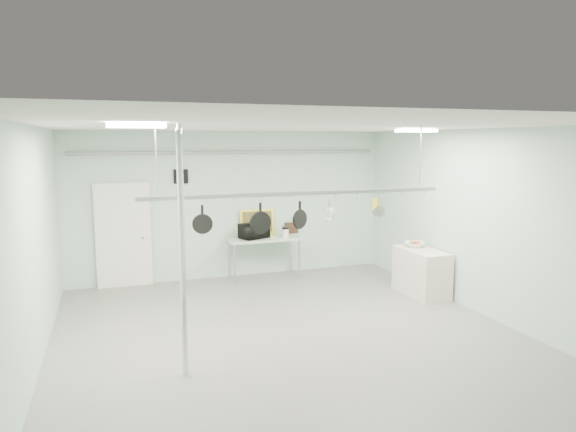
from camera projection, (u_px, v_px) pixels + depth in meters
name	position (u px, v px, depth m)	size (l,w,h in m)	color
floor	(294.00, 341.00, 7.74)	(8.00, 8.00, 0.00)	gray
ceiling	(294.00, 127.00, 7.27)	(7.00, 8.00, 0.02)	silver
back_wall	(232.00, 205.00, 11.23)	(7.00, 0.02, 3.20)	#ABCDC3
right_wall	(489.00, 224.00, 8.64)	(0.02, 8.00, 3.20)	#ABCDC3
door	(124.00, 236.00, 10.52)	(1.10, 0.10, 2.20)	silver
wall_vent	(181.00, 176.00, 10.76)	(0.30, 0.04, 0.30)	black
conduit_pipe	(232.00, 152.00, 10.98)	(0.07, 0.07, 6.60)	gray
chrome_pole	(182.00, 253.00, 6.39)	(0.08, 0.08, 3.20)	silver
prep_table	(264.00, 241.00, 11.18)	(1.60, 0.70, 0.91)	#A5C3B2
side_cabinet	(421.00, 272.00, 10.00)	(0.60, 1.20, 0.90)	beige
pot_rack	(300.00, 192.00, 7.76)	(4.80, 0.06, 1.00)	#B7B7BC
light_panel_left	(136.00, 126.00, 5.82)	(0.65, 0.30, 0.05)	white
light_panel_right	(416.00, 131.00, 8.62)	(0.65, 0.30, 0.05)	white
microwave	(254.00, 231.00, 11.06)	(0.59, 0.40, 0.33)	black
coffee_canister	(285.00, 233.00, 11.13)	(0.14, 0.14, 0.19)	silver
painting_large	(257.00, 222.00, 11.38)	(0.78, 0.05, 0.58)	yellow
painting_small	(291.00, 228.00, 11.67)	(0.30, 0.04, 0.25)	black
fruit_bowl	(415.00, 245.00, 10.19)	(0.39, 0.39, 0.10)	white
skillet_left	(202.00, 219.00, 7.32)	(0.29, 0.06, 0.39)	black
skillet_mid	(260.00, 218.00, 7.61)	(0.35, 0.06, 0.46)	black
skillet_right	(300.00, 214.00, 7.81)	(0.30, 0.06, 0.41)	black
whisk	(329.00, 211.00, 7.96)	(0.20, 0.20, 0.37)	#B1B0B5
grater	(375.00, 205.00, 8.22)	(0.09, 0.02, 0.22)	orange
saucepan	(378.00, 208.00, 8.24)	(0.19, 0.10, 0.32)	silver
fruit_cluster	(415.00, 243.00, 10.18)	(0.24, 0.24, 0.09)	maroon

